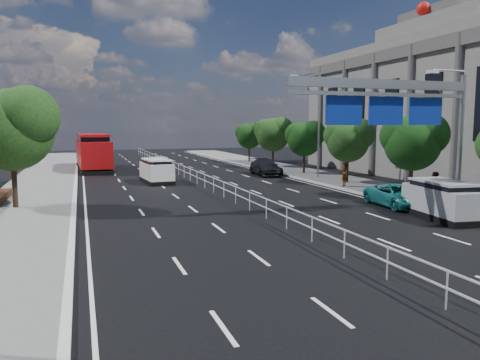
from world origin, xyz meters
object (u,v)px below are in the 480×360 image
silver_minivan (443,200)px  parked_car_teal (397,196)px  overhead_gantry (400,105)px  near_car_dark (98,154)px  white_minivan (157,171)px  parked_car_dark (266,167)px  pedestrian_b (434,188)px  red_bus (93,151)px  pedestrian_a (344,175)px  near_car_silver (160,163)px

silver_minivan → parked_car_teal: (0.00, 3.49, -0.29)m
overhead_gantry → near_car_dark: size_ratio=2.35×
white_minivan → parked_car_teal: size_ratio=1.00×
silver_minivan → white_minivan: bearing=127.5°
parked_car_dark → pedestrian_b: bearing=-78.8°
red_bus → pedestrian_b: 34.34m
pedestrian_b → parked_car_dark: bearing=-46.7°
white_minivan → parked_car_teal: white_minivan is taller
parked_car_teal → red_bus: bearing=123.5°
near_car_dark → parked_car_dark: size_ratio=0.87×
near_car_dark → pedestrian_a: pedestrian_a is taller
silver_minivan → near_car_silver: bearing=115.0°
red_bus → near_car_dark: size_ratio=2.84×
parked_car_dark → pedestrian_a: bearing=-75.2°
pedestrian_b → pedestrian_a: bearing=-51.1°
near_car_silver → parked_car_dark: (8.55, -7.53, -0.07)m
parked_car_dark → silver_minivan: bearing=-84.6°
white_minivan → near_car_silver: size_ratio=0.98×
white_minivan → parked_car_dark: size_ratio=0.91×
near_car_dark → parked_car_teal: size_ratio=0.96×
white_minivan → near_car_silver: 10.15m
silver_minivan → pedestrian_a: bearing=90.6°
silver_minivan → parked_car_teal: silver_minivan is taller
parked_car_teal → pedestrian_a: (1.30, 7.82, 0.36)m
pedestrian_b → near_car_dark: bearing=-33.8°
overhead_gantry → pedestrian_b: overhead_gantry is taller
red_bus → parked_car_teal: red_bus is taller
overhead_gantry → near_car_silver: overhead_gantry is taller
near_car_silver → red_bus: bearing=-31.4°
white_minivan → silver_minivan: white_minivan is taller
parked_car_dark → pedestrian_b: 18.98m
near_car_dark → near_car_silver: bearing=113.1°
pedestrian_a → parked_car_dark: bearing=-122.0°
overhead_gantry → parked_car_dark: bearing=87.7°
red_bus → silver_minivan: red_bus is taller
parked_car_dark → parked_car_teal: bearing=-84.2°
overhead_gantry → red_bus: bearing=114.6°
red_bus → pedestrian_a: (16.95, -20.94, -0.92)m
near_car_silver → parked_car_dark: size_ratio=0.93×
overhead_gantry → parked_car_teal: (1.56, 1.95, -4.97)m
near_car_dark → parked_car_teal: near_car_dark is taller
parked_car_teal → silver_minivan: bearing=-85.1°
near_car_dark → pedestrian_a: size_ratio=2.55×
silver_minivan → red_bus: bearing=123.1°
parked_car_teal → pedestrian_a: 7.93m
near_car_dark → pedestrian_a: (15.96, -35.22, 0.28)m
parked_car_teal → pedestrian_b: size_ratio=2.43×
white_minivan → red_bus: bearing=104.5°
overhead_gantry → white_minivan: 20.48m
overhead_gantry → pedestrian_b: bearing=18.8°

